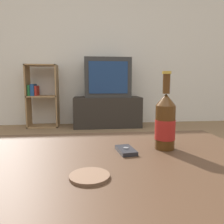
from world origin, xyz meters
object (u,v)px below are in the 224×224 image
at_px(tv_stand, 107,112).
at_px(beer_bottle, 166,122).
at_px(cell_phone, 127,150).
at_px(television, 107,78).
at_px(bookshelf, 41,95).

xyz_separation_m(tv_stand, beer_bottle, (-0.01, -2.62, 0.31)).
bearing_deg(cell_phone, beer_bottle, 1.60).
height_order(beer_bottle, cell_phone, beer_bottle).
relative_size(television, cell_phone, 6.31).
bearing_deg(bookshelf, tv_stand, -4.69).
bearing_deg(bookshelf, beer_bottle, -69.61).
height_order(tv_stand, television, television).
relative_size(television, beer_bottle, 2.41).
relative_size(bookshelf, cell_phone, 8.76).
xyz_separation_m(tv_stand, cell_phone, (-0.16, -2.64, 0.22)).
bearing_deg(cell_phone, bookshelf, 99.29).
bearing_deg(television, tv_stand, 90.00).
distance_m(television, bookshelf, 1.05).
bearing_deg(bookshelf, television, -4.91).
distance_m(tv_stand, television, 0.53).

